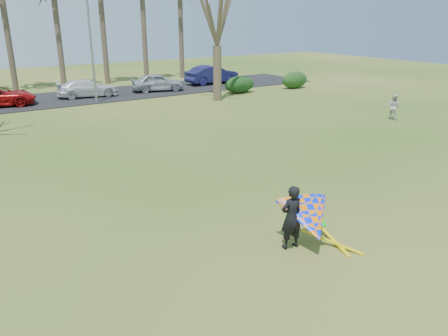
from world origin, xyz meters
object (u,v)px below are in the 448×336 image
car_3 (87,88)px  streetlight (93,40)px  car_5 (212,75)px  kite_flyer (308,219)px  pedestrian_a (393,107)px  car_4 (157,82)px  bare_tree_right (217,8)px

car_3 → streetlight: bearing=-171.9°
streetlight → car_5: streetlight is taller
car_5 → kite_flyer: kite_flyer is taller
car_5 → pedestrian_a: car_5 is taller
car_3 → car_5: bearing=-78.5°
car_5 → pedestrian_a: size_ratio=3.29×
car_4 → pedestrian_a: (7.57, -17.55, -0.02)m
car_4 → car_5: (6.10, 1.10, 0.10)m
streetlight → pedestrian_a: streetlight is taller
car_3 → car_5: 11.89m
car_4 → pedestrian_a: bearing=-142.0°
bare_tree_right → car_3: bearing=139.8°
streetlight → bare_tree_right: bearing=-27.0°
streetlight → car_3: bearing=89.7°
pedestrian_a → kite_flyer: size_ratio=0.64×
bare_tree_right → streetlight: 9.05m
bare_tree_right → car_4: (-2.05, 6.14, -5.77)m
car_5 → bare_tree_right: bearing=148.5°
streetlight → car_5: size_ratio=1.58×
bare_tree_right → car_3: (-7.83, 6.61, -5.84)m
kite_flyer → streetlight: bearing=84.8°
car_3 → pedestrian_a: (13.35, -18.01, 0.04)m
car_5 → pedestrian_a: bearing=-177.7°
car_3 → kite_flyer: (-2.20, -26.73, 0.13)m
bare_tree_right → car_4: bare_tree_right is taller
car_5 → kite_flyer: (-14.07, -27.36, -0.04)m
pedestrian_a → car_4: bearing=13.7°
bare_tree_right → pedestrian_a: 13.94m
car_4 → car_5: size_ratio=0.85×
pedestrian_a → car_5: bearing=-5.2°
car_3 → car_4: size_ratio=1.07×
car_3 → car_4: bearing=-86.2°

